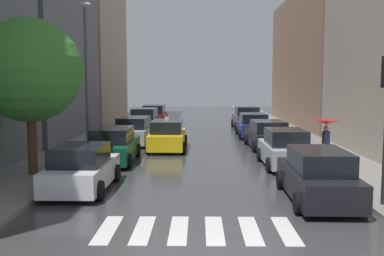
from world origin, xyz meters
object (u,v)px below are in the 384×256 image
Objects in this scene: parked_car_left_nearest at (82,169)px; parked_car_left_third at (134,131)px; parked_car_right_second at (285,149)px; street_tree_left at (30,71)px; parked_car_left_fourth at (145,121)px; pedestrian_foreground at (326,130)px; parked_car_right_fifth at (246,118)px; taxi_midroad at (167,136)px; parked_car_left_second at (113,146)px; parked_car_right_third at (267,135)px; parked_car_right_nearest at (318,177)px; parked_car_left_fifth at (154,116)px; lamp_post_left at (86,68)px; parked_car_right_fourth at (253,126)px.

parked_car_left_third is at bearing -0.09° from parked_car_left_nearest.
parked_car_right_second is 11.04m from street_tree_left.
pedestrian_foreground reaches higher than parked_car_left_fourth.
parked_car_right_fifth is at bearing -20.31° from parked_car_left_nearest.
pedestrian_foreground reaches higher than taxi_midroad.
parked_car_left_fourth is at bearing 29.79° from parked_car_right_second.
parked_car_right_third is at bearing -60.73° from parked_car_left_second.
parked_car_left_fourth is at bearing 3.08° from parked_car_left_third.
pedestrian_foreground reaches higher than parked_car_left_nearest.
parked_car_right_nearest reaches higher than parked_car_right_third.
parked_car_left_nearest is 0.93× the size of parked_car_right_third.
parked_car_left_fifth is at bearing -0.91° from parked_car_left_second.
lamp_post_left reaches higher than parked_car_left_fourth.
parked_car_right_third is 0.75× the size of street_tree_left.
parked_car_left_nearest is 12.61m from parked_car_right_third.
parked_car_right_fifth is 0.73× the size of street_tree_left.
parked_car_right_second is at bearing -50.07° from pedestrian_foreground.
parked_car_left_nearest is at bearing -77.61° from lamp_post_left.
parked_car_right_nearest is 0.62× the size of lamp_post_left.
parked_car_left_fifth is 20.95m from pedestrian_foreground.
parked_car_right_second is 0.93× the size of parked_car_right_fifth.
parked_car_right_nearest reaches higher than parked_car_left_nearest.
parked_car_left_nearest is 0.90× the size of parked_car_left_second.
parked_car_right_third is at bearing 37.11° from street_tree_left.
parked_car_right_nearest is (7.70, -18.83, -0.07)m from parked_car_left_fourth.
lamp_post_left reaches higher than parked_car_right_fourth.
taxi_midroad reaches higher than parked_car_right_fifth.
parked_car_left_third reaches higher than parked_car_left_second.
parked_car_right_fifth is 12.55m from taxi_midroad.
pedestrian_foreground is at bearing -152.31° from parked_car_left_fifth.
parked_car_left_nearest is 16.95m from parked_car_right_fourth.
taxi_midroad is at bearing -163.02° from parked_car_left_fourth.
parked_car_left_third reaches higher than parked_car_left_nearest.
parked_car_left_second is 9.70m from pedestrian_foreground.
parked_car_left_second is 1.03× the size of parked_car_right_third.
parked_car_right_second is 16.19m from parked_car_right_fifth.
parked_car_right_nearest is 13.13m from lamp_post_left.
pedestrian_foreground reaches higher than parked_car_right_fourth.
parked_car_left_fourth is 16.09m from street_tree_left.
parked_car_left_fifth is at bearing 42.97° from parked_car_right_fourth.
parked_car_left_second is 1.03× the size of parked_car_left_fourth.
pedestrian_foreground is at bearing -174.12° from parked_car_right_fifth.
parked_car_right_fifth reaches higher than parked_car_right_nearest.
parked_car_left_fifth reaches higher than parked_car_right_second.
parked_car_left_second reaches higher than parked_car_left_nearest.
parked_car_left_second is 6.16m from parked_car_left_third.
parked_car_right_third is 0.98× the size of taxi_midroad.
parked_car_left_third is 14.86m from parked_car_right_nearest.
parked_car_left_third is at bearing -98.15° from pedestrian_foreground.
parked_car_left_fourth is 5.87m from parked_car_left_fifth.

